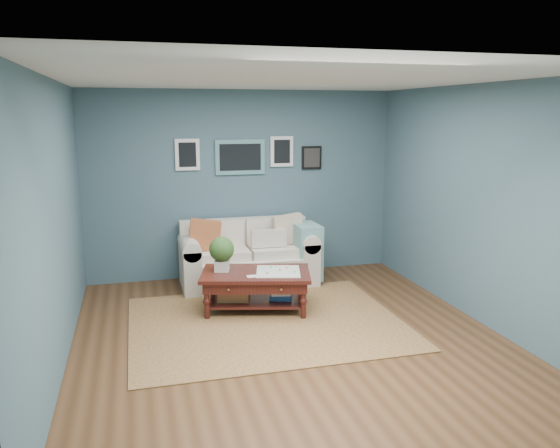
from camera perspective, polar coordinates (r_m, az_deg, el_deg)
name	(u,v)px	position (r m, az deg, el deg)	size (l,w,h in m)	color
room_shell	(289,213)	(5.63, 0.94, 1.17)	(5.00, 5.02, 2.70)	brown
area_rug	(266,322)	(6.38, -1.47, -10.24)	(3.06, 2.45, 0.01)	brown
loveseat	(253,255)	(7.72, -2.79, -3.28)	(1.92, 0.87, 0.99)	#EEE6CD
coffee_table	(250,278)	(6.65, -3.14, -5.69)	(1.45, 1.06, 0.91)	black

